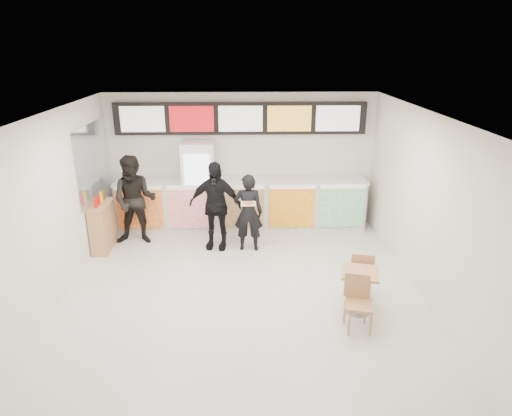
{
  "coord_description": "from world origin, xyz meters",
  "views": [
    {
      "loc": [
        0.08,
        -6.61,
        4.0
      ],
      "look_at": [
        0.28,
        1.2,
        1.17
      ],
      "focal_mm": 32.0,
      "sensor_mm": 36.0,
      "label": 1
    }
  ],
  "objects_px": {
    "cafe_table": "(359,284)",
    "customer_left": "(135,200)",
    "customer_mid": "(215,206)",
    "service_counter": "(241,204)",
    "customer_main": "(248,213)",
    "drinks_fridge": "(199,186)",
    "condiment_ledge": "(103,226)"
  },
  "relations": [
    {
      "from": "service_counter",
      "to": "customer_mid",
      "type": "xyz_separation_m",
      "value": [
        -0.52,
        -1.03,
        0.34
      ]
    },
    {
      "from": "drinks_fridge",
      "to": "condiment_ledge",
      "type": "relative_size",
      "value": 1.72
    },
    {
      "from": "customer_main",
      "to": "customer_mid",
      "type": "distance_m",
      "value": 0.69
    },
    {
      "from": "customer_mid",
      "to": "cafe_table",
      "type": "relative_size",
      "value": 1.25
    },
    {
      "from": "drinks_fridge",
      "to": "customer_main",
      "type": "distance_m",
      "value": 1.6
    },
    {
      "from": "service_counter",
      "to": "customer_main",
      "type": "xyz_separation_m",
      "value": [
        0.14,
        -1.15,
        0.23
      ]
    },
    {
      "from": "customer_main",
      "to": "condiment_ledge",
      "type": "bearing_deg",
      "value": 1.74
    },
    {
      "from": "drinks_fridge",
      "to": "customer_mid",
      "type": "distance_m",
      "value": 1.13
    },
    {
      "from": "customer_mid",
      "to": "drinks_fridge",
      "type": "bearing_deg",
      "value": 121.06
    },
    {
      "from": "service_counter",
      "to": "cafe_table",
      "type": "bearing_deg",
      "value": -62.22
    },
    {
      "from": "drinks_fridge",
      "to": "customer_mid",
      "type": "relative_size",
      "value": 1.1
    },
    {
      "from": "customer_main",
      "to": "customer_mid",
      "type": "bearing_deg",
      "value": -6.56
    },
    {
      "from": "customer_left",
      "to": "service_counter",
      "type": "bearing_deg",
      "value": 19.81
    },
    {
      "from": "cafe_table",
      "to": "customer_left",
      "type": "bearing_deg",
      "value": 159.47
    },
    {
      "from": "cafe_table",
      "to": "condiment_ledge",
      "type": "xyz_separation_m",
      "value": [
        -4.66,
        2.45,
        0.02
      ]
    },
    {
      "from": "customer_left",
      "to": "cafe_table",
      "type": "height_order",
      "value": "customer_left"
    },
    {
      "from": "drinks_fridge",
      "to": "customer_left",
      "type": "bearing_deg",
      "value": -148.82
    },
    {
      "from": "customer_main",
      "to": "drinks_fridge",
      "type": "bearing_deg",
      "value": -43.51
    },
    {
      "from": "customer_left",
      "to": "condiment_ledge",
      "type": "distance_m",
      "value": 0.82
    },
    {
      "from": "customer_left",
      "to": "customer_mid",
      "type": "relative_size",
      "value": 1.03
    },
    {
      "from": "customer_main",
      "to": "condiment_ledge",
      "type": "distance_m",
      "value": 2.98
    },
    {
      "from": "customer_main",
      "to": "condiment_ledge",
      "type": "relative_size",
      "value": 1.38
    },
    {
      "from": "customer_main",
      "to": "cafe_table",
      "type": "relative_size",
      "value": 1.1
    },
    {
      "from": "service_counter",
      "to": "customer_main",
      "type": "bearing_deg",
      "value": -82.92
    },
    {
      "from": "cafe_table",
      "to": "customer_mid",
      "type": "bearing_deg",
      "value": 147.58
    },
    {
      "from": "customer_mid",
      "to": "service_counter",
      "type": "bearing_deg",
      "value": 72.65
    },
    {
      "from": "drinks_fridge",
      "to": "customer_mid",
      "type": "height_order",
      "value": "drinks_fridge"
    },
    {
      "from": "service_counter",
      "to": "drinks_fridge",
      "type": "distance_m",
      "value": 1.03
    },
    {
      "from": "drinks_fridge",
      "to": "condiment_ledge",
      "type": "height_order",
      "value": "drinks_fridge"
    },
    {
      "from": "customer_left",
      "to": "customer_mid",
      "type": "height_order",
      "value": "customer_left"
    },
    {
      "from": "customer_mid",
      "to": "condiment_ledge",
      "type": "height_order",
      "value": "customer_mid"
    },
    {
      "from": "customer_main",
      "to": "cafe_table",
      "type": "height_order",
      "value": "customer_main"
    }
  ]
}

